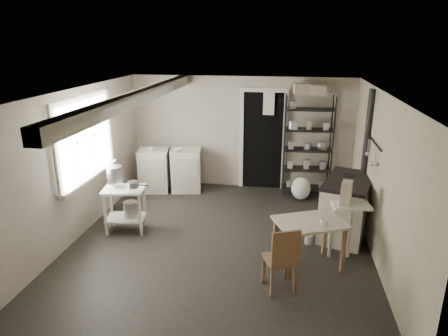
# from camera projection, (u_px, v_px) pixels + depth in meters

# --- Properties ---
(floor) EXTENTS (5.00, 5.00, 0.00)m
(floor) POSITION_uv_depth(u_px,v_px,m) (221.00, 241.00, 6.22)
(floor) COLOR black
(floor) RESTS_ON ground
(ceiling) EXTENTS (5.00, 5.00, 0.00)m
(ceiling) POSITION_uv_depth(u_px,v_px,m) (221.00, 92.00, 5.51)
(ceiling) COLOR silver
(ceiling) RESTS_ON wall_back
(wall_back) EXTENTS (4.50, 0.02, 2.30)m
(wall_back) POSITION_uv_depth(u_px,v_px,m) (241.00, 133.00, 8.21)
(wall_back) COLOR #BBAE9F
(wall_back) RESTS_ON ground
(wall_front) EXTENTS (4.50, 0.02, 2.30)m
(wall_front) POSITION_uv_depth(u_px,v_px,m) (173.00, 259.00, 3.51)
(wall_front) COLOR #BBAE9F
(wall_front) RESTS_ON ground
(wall_left) EXTENTS (0.02, 5.00, 2.30)m
(wall_left) POSITION_uv_depth(u_px,v_px,m) (78.00, 164.00, 6.20)
(wall_left) COLOR #BBAE9F
(wall_left) RESTS_ON ground
(wall_right) EXTENTS (0.02, 5.00, 2.30)m
(wall_right) POSITION_uv_depth(u_px,v_px,m) (381.00, 179.00, 5.52)
(wall_right) COLOR #BBAE9F
(wall_right) RESTS_ON ground
(window) EXTENTS (0.12, 1.76, 1.28)m
(window) POSITION_uv_depth(u_px,v_px,m) (84.00, 139.00, 6.28)
(window) COLOR silver
(window) RESTS_ON wall_left
(doorway) EXTENTS (0.96, 0.10, 2.08)m
(doorway) POSITION_uv_depth(u_px,v_px,m) (263.00, 141.00, 8.16)
(doorway) COLOR silver
(doorway) RESTS_ON ground
(ceiling_beam) EXTENTS (0.18, 5.00, 0.18)m
(ceiling_beam) POSITION_uv_depth(u_px,v_px,m) (138.00, 97.00, 5.72)
(ceiling_beam) COLOR silver
(ceiling_beam) RESTS_ON ceiling
(wallpaper_panel) EXTENTS (0.01, 5.00, 2.30)m
(wallpaper_panel) POSITION_uv_depth(u_px,v_px,m) (380.00, 179.00, 5.52)
(wallpaper_panel) COLOR #BEB69B
(wallpaper_panel) RESTS_ON wall_right
(utensil_rail) EXTENTS (0.06, 1.20, 0.44)m
(utensil_rail) POSITION_uv_depth(u_px,v_px,m) (371.00, 141.00, 5.97)
(utensil_rail) COLOR #B6B6B9
(utensil_rail) RESTS_ON wall_right
(prep_table) EXTENTS (0.71, 0.56, 0.74)m
(prep_table) POSITION_uv_depth(u_px,v_px,m) (125.00, 208.00, 6.44)
(prep_table) COLOR silver
(prep_table) RESTS_ON ground
(stockpot) EXTENTS (0.29, 0.29, 0.27)m
(stockpot) POSITION_uv_depth(u_px,v_px,m) (115.00, 175.00, 6.35)
(stockpot) COLOR #B6B6B9
(stockpot) RESTS_ON prep_table
(saucepan) EXTENTS (0.20, 0.20, 0.10)m
(saucepan) POSITION_uv_depth(u_px,v_px,m) (133.00, 185.00, 6.18)
(saucepan) COLOR #B6B6B9
(saucepan) RESTS_ON prep_table
(bucket) EXTENTS (0.28, 0.28, 0.24)m
(bucket) POSITION_uv_depth(u_px,v_px,m) (131.00, 209.00, 6.43)
(bucket) COLOR #B6B6B9
(bucket) RESTS_ON prep_table
(base_cabinets) EXTENTS (1.40, 0.80, 0.86)m
(base_cabinets) POSITION_uv_depth(u_px,v_px,m) (170.00, 169.00, 8.18)
(base_cabinets) COLOR beige
(base_cabinets) RESTS_ON ground
(mixing_bowl) EXTENTS (0.29, 0.29, 0.06)m
(mixing_bowl) POSITION_uv_depth(u_px,v_px,m) (175.00, 147.00, 7.94)
(mixing_bowl) COLOR silver
(mixing_bowl) RESTS_ON base_cabinets
(counter_cup) EXTENTS (0.15, 0.15, 0.09)m
(counter_cup) POSITION_uv_depth(u_px,v_px,m) (150.00, 146.00, 7.95)
(counter_cup) COLOR silver
(counter_cup) RESTS_ON base_cabinets
(shelf_rack) EXTENTS (0.96, 0.41, 1.99)m
(shelf_rack) POSITION_uv_depth(u_px,v_px,m) (307.00, 148.00, 7.83)
(shelf_rack) COLOR black
(shelf_rack) RESTS_ON ground
(shelf_jar) EXTENTS (0.10, 0.10, 0.20)m
(shelf_jar) POSITION_uv_depth(u_px,v_px,m) (295.00, 127.00, 7.70)
(shelf_jar) COLOR silver
(shelf_jar) RESTS_ON shelf_rack
(storage_box_a) EXTENTS (0.34, 0.31, 0.21)m
(storage_box_a) POSITION_uv_depth(u_px,v_px,m) (302.00, 94.00, 7.57)
(storage_box_a) COLOR #C1AF9B
(storage_box_a) RESTS_ON shelf_rack
(storage_box_b) EXTENTS (0.29, 0.27, 0.18)m
(storage_box_b) POSITION_uv_depth(u_px,v_px,m) (318.00, 95.00, 7.50)
(storage_box_b) COLOR #C1AF9B
(storage_box_b) RESTS_ON shelf_rack
(stove) EXTENTS (0.98, 1.32, 0.92)m
(stove) POSITION_uv_depth(u_px,v_px,m) (346.00, 209.00, 6.32)
(stove) COLOR beige
(stove) RESTS_ON ground
(stovepipe) EXTENTS (0.13, 0.13, 1.29)m
(stovepipe) POSITION_uv_depth(u_px,v_px,m) (368.00, 133.00, 6.30)
(stovepipe) COLOR black
(stovepipe) RESTS_ON stove
(side_ledge) EXTENTS (0.57, 0.36, 0.82)m
(side_ledge) POSITION_uv_depth(u_px,v_px,m) (349.00, 230.00, 5.64)
(side_ledge) COLOR silver
(side_ledge) RESTS_ON ground
(oats_box) EXTENTS (0.18, 0.25, 0.33)m
(oats_box) POSITION_uv_depth(u_px,v_px,m) (346.00, 191.00, 5.48)
(oats_box) COLOR #C1AF9B
(oats_box) RESTS_ON side_ledge
(work_table) EXTENTS (1.07, 0.94, 0.68)m
(work_table) POSITION_uv_depth(u_px,v_px,m) (309.00, 241.00, 5.42)
(work_table) COLOR beige
(work_table) RESTS_ON ground
(table_cup) EXTENTS (0.12, 0.12, 0.09)m
(table_cup) POSITION_uv_depth(u_px,v_px,m) (324.00, 216.00, 5.18)
(table_cup) COLOR silver
(table_cup) RESTS_ON work_table
(chair) EXTENTS (0.48, 0.49, 0.87)m
(chair) POSITION_uv_depth(u_px,v_px,m) (280.00, 253.00, 4.91)
(chair) COLOR brown
(chair) RESTS_ON ground
(flour_sack) EXTENTS (0.46, 0.43, 0.44)m
(flour_sack) POSITION_uv_depth(u_px,v_px,m) (301.00, 188.00, 7.76)
(flour_sack) COLOR white
(flour_sack) RESTS_ON ground
(floor_crock) EXTENTS (0.15, 0.15, 0.15)m
(floor_crock) POSITION_uv_depth(u_px,v_px,m) (309.00, 239.00, 6.11)
(floor_crock) COLOR silver
(floor_crock) RESTS_ON ground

